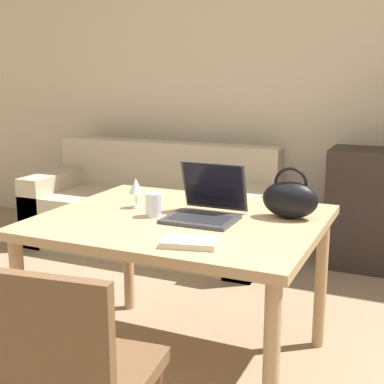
% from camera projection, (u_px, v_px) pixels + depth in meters
% --- Properties ---
extents(wall_back, '(10.00, 0.06, 2.70)m').
position_uv_depth(wall_back, '(311.00, 76.00, 4.09)').
color(wall_back, beige).
rests_on(wall_back, ground_plane).
extents(dining_table, '(1.23, 1.03, 0.73)m').
position_uv_depth(dining_table, '(181.00, 234.00, 2.42)').
color(dining_table, tan).
rests_on(dining_table, ground_plane).
extents(chair, '(0.49, 0.49, 0.84)m').
position_uv_depth(chair, '(70.00, 373.00, 1.61)').
color(chair, brown).
rests_on(chair, ground_plane).
extents(couch, '(1.93, 0.81, 0.82)m').
position_uv_depth(couch, '(152.00, 212.00, 4.25)').
color(couch, '#C1B293').
rests_on(couch, ground_plane).
extents(laptop, '(0.31, 0.32, 0.24)m').
position_uv_depth(laptop, '(207.00, 203.00, 2.39)').
color(laptop, '#38383D').
rests_on(laptop, dining_table).
extents(drinking_glass, '(0.07, 0.07, 0.11)m').
position_uv_depth(drinking_glass, '(153.00, 205.00, 2.40)').
color(drinking_glass, silver).
rests_on(drinking_glass, dining_table).
extents(wine_glass, '(0.07, 0.07, 0.15)m').
position_uv_depth(wine_glass, '(136.00, 187.00, 2.55)').
color(wine_glass, silver).
rests_on(wine_glass, dining_table).
extents(handbag, '(0.25, 0.13, 0.23)m').
position_uv_depth(handbag, '(290.00, 199.00, 2.37)').
color(handbag, black).
rests_on(handbag, dining_table).
extents(book, '(0.23, 0.18, 0.02)m').
position_uv_depth(book, '(189.00, 242.00, 2.00)').
color(book, beige).
rests_on(book, dining_table).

